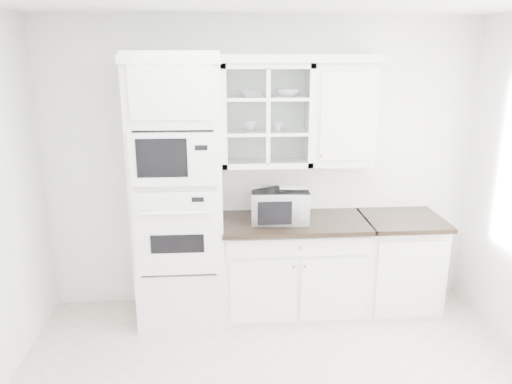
{
  "coord_description": "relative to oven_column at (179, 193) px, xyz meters",
  "views": [
    {
      "loc": [
        -0.37,
        -2.8,
        2.41
      ],
      "look_at": [
        -0.1,
        1.05,
        1.3
      ],
      "focal_mm": 35.0,
      "sensor_mm": 36.0,
      "label": 1
    }
  ],
  "objects": [
    {
      "name": "bowl_b",
      "position": [
        0.97,
        0.18,
        0.84
      ],
      "size": [
        0.26,
        0.26,
        0.07
      ],
      "primitive_type": "imported",
      "rotation": [
        0.0,
        0.0,
        0.28
      ],
      "color": "white",
      "rests_on": "upper_cabinet_glass"
    },
    {
      "name": "bowl_a",
      "position": [
        0.65,
        0.16,
        0.84
      ],
      "size": [
        0.24,
        0.24,
        0.05
      ],
      "primitive_type": "imported",
      "rotation": [
        0.0,
        0.0,
        0.14
      ],
      "color": "white",
      "rests_on": "upper_cabinet_glass"
    },
    {
      "name": "upper_cabinet_glass",
      "position": [
        0.78,
        0.17,
        0.65
      ],
      "size": [
        0.8,
        0.33,
        0.9
      ],
      "color": "white",
      "rests_on": "room_shell"
    },
    {
      "name": "room_shell",
      "position": [
        0.75,
        -0.99,
        0.58
      ],
      "size": [
        4.0,
        3.5,
        2.7
      ],
      "color": "white",
      "rests_on": "ground"
    },
    {
      "name": "base_cabinet_run",
      "position": [
        1.03,
        0.03,
        -0.74
      ],
      "size": [
        1.32,
        0.67,
        0.92
      ],
      "color": "white",
      "rests_on": "ground"
    },
    {
      "name": "countertop_microwave",
      "position": [
        0.89,
        0.01,
        -0.13
      ],
      "size": [
        0.53,
        0.45,
        0.29
      ],
      "primitive_type": "imported",
      "rotation": [
        0.0,
        0.0,
        3.08
      ],
      "color": "white",
      "rests_on": "base_cabinet_run"
    },
    {
      "name": "extra_base_cabinet",
      "position": [
        2.03,
        0.03,
        -0.74
      ],
      "size": [
        0.72,
        0.67,
        0.92
      ],
      "color": "white",
      "rests_on": "ground"
    },
    {
      "name": "crown_molding",
      "position": [
        0.68,
        0.14,
        1.14
      ],
      "size": [
        2.14,
        0.38,
        0.07
      ],
      "primitive_type": "cube",
      "color": "white",
      "rests_on": "room_shell"
    },
    {
      "name": "cup_a",
      "position": [
        0.64,
        0.19,
        0.56
      ],
      "size": [
        0.12,
        0.12,
        0.09
      ],
      "primitive_type": "imported",
      "rotation": [
        0.0,
        0.0,
        0.05
      ],
      "color": "white",
      "rests_on": "upper_cabinet_glass"
    },
    {
      "name": "oven_column",
      "position": [
        0.0,
        0.0,
        0.0
      ],
      "size": [
        0.76,
        0.68,
        2.4
      ],
      "color": "white",
      "rests_on": "ground"
    },
    {
      "name": "upper_cabinet_solid",
      "position": [
        1.46,
        0.17,
        0.65
      ],
      "size": [
        0.55,
        0.33,
        0.9
      ],
      "primitive_type": "cube",
      "color": "white",
      "rests_on": "room_shell"
    },
    {
      "name": "cup_b",
      "position": [
        0.88,
        0.16,
        0.55
      ],
      "size": [
        0.11,
        0.11,
        0.08
      ],
      "primitive_type": "imported",
      "rotation": [
        0.0,
        0.0,
        -0.32
      ],
      "color": "white",
      "rests_on": "upper_cabinet_glass"
    }
  ]
}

